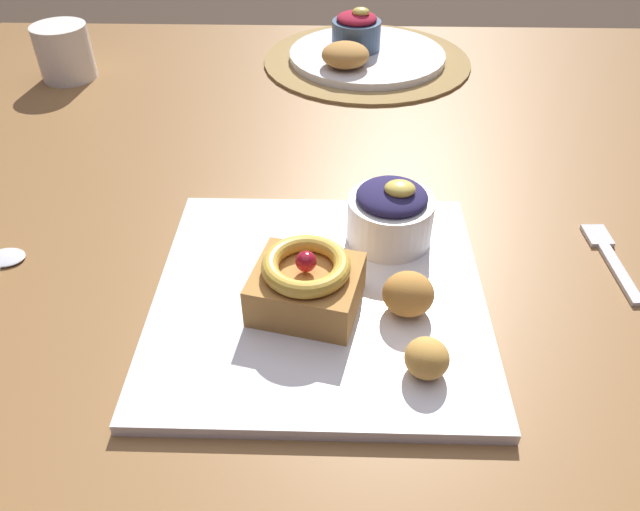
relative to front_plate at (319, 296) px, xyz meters
name	(u,v)px	position (x,y,z in m)	size (l,w,h in m)	color
ground_plane	(312,492)	(-0.02, 0.22, -0.74)	(8.00, 8.00, 0.00)	#423326
dining_table	(309,235)	(-0.02, 0.22, -0.09)	(1.24, 1.10, 0.73)	brown
woven_placemat	(367,60)	(0.06, 0.59, 0.00)	(0.35, 0.35, 0.01)	#997A47
front_plate	(319,296)	(0.00, 0.00, 0.00)	(0.31, 0.31, 0.01)	white
cake_slice	(306,283)	(-0.01, -0.02, 0.03)	(0.11, 0.10, 0.06)	#B77F3D
berry_ramekin	(391,214)	(0.07, 0.08, 0.04)	(0.09, 0.09, 0.07)	white
fritter_front	(427,358)	(0.09, -0.09, 0.02)	(0.04, 0.04, 0.03)	gold
fritter_middle	(408,294)	(0.08, -0.02, 0.03)	(0.05, 0.04, 0.04)	#BC7F38
back_plate	(367,55)	(0.06, 0.59, 0.01)	(0.26, 0.26, 0.01)	white
back_ramekin	(356,31)	(0.05, 0.61, 0.04)	(0.08, 0.08, 0.07)	#3D5675
back_pastry	(345,55)	(0.03, 0.53, 0.03)	(0.08, 0.08, 0.04)	#B77F3D
fork	(609,256)	(0.30, 0.07, 0.00)	(0.03, 0.13, 0.00)	silver
coffee_mug	(64,52)	(-0.42, 0.51, 0.04)	(0.08, 0.08, 0.08)	silver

